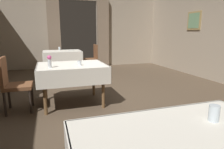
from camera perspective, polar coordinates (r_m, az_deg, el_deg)
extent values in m
plane|color=#4C3D2D|center=(3.94, 0.34, -7.48)|extent=(10.08, 10.08, 0.00)
cube|color=#997F4C|center=(6.69, 22.71, 14.21)|extent=(0.03, 0.57, 0.55)
cube|color=#668C66|center=(6.68, 22.60, 14.22)|extent=(0.01, 0.46, 0.45)
cube|color=gray|center=(7.76, -24.34, 12.38)|extent=(2.50, 0.12, 3.00)
cube|color=gray|center=(8.33, 4.14, 13.29)|extent=(2.50, 0.12, 3.00)
cube|color=#7F6B56|center=(7.59, -16.42, 11.39)|extent=(0.44, 0.14, 2.58)
cube|color=#7F6B56|center=(7.86, -2.62, 11.86)|extent=(0.44, 0.14, 2.58)
cube|color=silver|center=(1.17, 24.71, -18.42)|extent=(1.30, 1.02, 0.01)
cube|color=silver|center=(1.59, 11.46, -14.31)|extent=(1.30, 0.02, 0.27)
cylinder|color=brown|center=(3.34, -18.95, -5.32)|extent=(0.06, 0.06, 0.71)
cylinder|color=brown|center=(3.45, -2.59, -4.11)|extent=(0.06, 0.06, 0.71)
cylinder|color=brown|center=(4.08, -18.83, -2.22)|extent=(0.06, 0.06, 0.71)
cylinder|color=brown|center=(4.17, -5.38, -1.31)|extent=(0.06, 0.06, 0.71)
cube|color=brown|center=(3.65, -11.64, 2.50)|extent=(1.13, 0.92, 0.03)
cube|color=silver|center=(3.65, -11.65, 2.81)|extent=(1.19, 0.98, 0.01)
cube|color=silver|center=(3.20, -10.54, -0.99)|extent=(1.19, 0.02, 0.29)
cube|color=silver|center=(4.16, -12.34, 1.94)|extent=(1.19, 0.02, 0.29)
cube|color=silver|center=(3.66, -20.87, 0.06)|extent=(0.02, 0.98, 0.29)
cube|color=silver|center=(3.78, -2.55, 1.23)|extent=(0.02, 0.98, 0.29)
cylinder|color=brown|center=(6.15, -18.24, 2.47)|extent=(0.06, 0.06, 0.71)
cylinder|color=brown|center=(6.22, -9.54, 3.00)|extent=(0.06, 0.06, 0.71)
cylinder|color=brown|center=(6.83, -18.25, 3.36)|extent=(0.06, 0.06, 0.71)
cylinder|color=brown|center=(6.88, -10.39, 3.84)|extent=(0.06, 0.06, 0.71)
cube|color=brown|center=(6.46, -14.27, 6.44)|extent=(1.10, 0.84, 0.03)
cube|color=silver|center=(6.46, -14.28, 6.62)|extent=(1.16, 0.90, 0.01)
cube|color=silver|center=(6.02, -13.92, 5.04)|extent=(1.16, 0.02, 0.27)
cube|color=silver|center=(6.92, -14.48, 5.87)|extent=(1.16, 0.02, 0.27)
cube|color=silver|center=(6.46, -19.38, 5.16)|extent=(0.02, 0.90, 0.27)
cube|color=silver|center=(6.53, -9.11, 5.76)|extent=(0.02, 0.90, 0.27)
cylinder|color=black|center=(3.88, -22.13, -5.42)|extent=(0.04, 0.04, 0.42)
cylinder|color=black|center=(3.52, -22.53, -7.21)|extent=(0.04, 0.04, 0.42)
cylinder|color=black|center=(3.93, -27.67, -5.70)|extent=(0.04, 0.04, 0.42)
cylinder|color=black|center=(3.58, -28.65, -7.49)|extent=(0.04, 0.04, 0.42)
cube|color=brown|center=(3.66, -25.56, -3.07)|extent=(0.44, 0.44, 0.06)
cube|color=brown|center=(3.64, -29.03, 0.63)|extent=(0.05, 0.42, 0.48)
cylinder|color=black|center=(6.44, -7.70, 2.07)|extent=(0.04, 0.04, 0.42)
cylinder|color=black|center=(6.81, -8.28, 2.59)|extent=(0.04, 0.04, 0.42)
cylinder|color=black|center=(6.52, -4.42, 2.26)|extent=(0.04, 0.04, 0.42)
cylinder|color=black|center=(6.89, -5.16, 2.77)|extent=(0.04, 0.04, 0.42)
cube|color=brown|center=(6.63, -6.44, 4.35)|extent=(0.44, 0.44, 0.06)
cube|color=brown|center=(6.64, -4.79, 6.61)|extent=(0.05, 0.42, 0.48)
cylinder|color=silver|center=(1.46, 27.50, -9.92)|extent=(0.07, 0.07, 0.11)
cylinder|color=silver|center=(3.37, -17.63, 3.05)|extent=(0.06, 0.06, 0.14)
sphere|color=#D84C8C|center=(3.36, -17.74, 4.75)|extent=(0.07, 0.07, 0.07)
cylinder|color=silver|center=(3.50, -9.42, 3.28)|extent=(0.07, 0.07, 0.08)
cylinder|color=silver|center=(6.76, -14.98, 7.30)|extent=(0.07, 0.07, 0.11)
cylinder|color=white|center=(6.46, -11.87, 6.83)|extent=(0.19, 0.19, 0.01)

